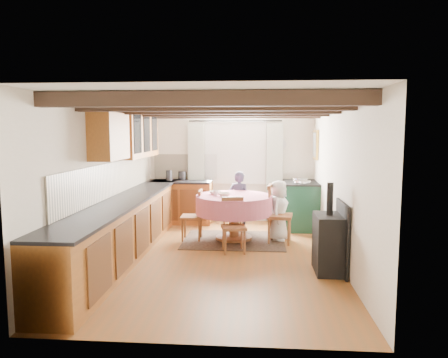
# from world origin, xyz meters

# --- Properties ---
(floor) EXTENTS (3.60, 5.50, 0.00)m
(floor) POSITION_xyz_m (0.00, 0.00, 0.00)
(floor) COLOR brown
(floor) RESTS_ON ground
(ceiling) EXTENTS (3.60, 5.50, 0.00)m
(ceiling) POSITION_xyz_m (0.00, 0.00, 2.40)
(ceiling) COLOR white
(ceiling) RESTS_ON ground
(wall_back) EXTENTS (3.60, 0.00, 2.40)m
(wall_back) POSITION_xyz_m (0.00, 2.75, 1.20)
(wall_back) COLOR silver
(wall_back) RESTS_ON ground
(wall_front) EXTENTS (3.60, 0.00, 2.40)m
(wall_front) POSITION_xyz_m (0.00, -2.75, 1.20)
(wall_front) COLOR silver
(wall_front) RESTS_ON ground
(wall_left) EXTENTS (0.00, 5.50, 2.40)m
(wall_left) POSITION_xyz_m (-1.80, 0.00, 1.20)
(wall_left) COLOR silver
(wall_left) RESTS_ON ground
(wall_right) EXTENTS (0.00, 5.50, 2.40)m
(wall_right) POSITION_xyz_m (1.80, 0.00, 1.20)
(wall_right) COLOR silver
(wall_right) RESTS_ON ground
(beam_a) EXTENTS (3.60, 0.16, 0.16)m
(beam_a) POSITION_xyz_m (0.00, -2.00, 2.31)
(beam_a) COLOR black
(beam_a) RESTS_ON ceiling
(beam_b) EXTENTS (3.60, 0.16, 0.16)m
(beam_b) POSITION_xyz_m (0.00, -1.00, 2.31)
(beam_b) COLOR black
(beam_b) RESTS_ON ceiling
(beam_c) EXTENTS (3.60, 0.16, 0.16)m
(beam_c) POSITION_xyz_m (0.00, 0.00, 2.31)
(beam_c) COLOR black
(beam_c) RESTS_ON ceiling
(beam_d) EXTENTS (3.60, 0.16, 0.16)m
(beam_d) POSITION_xyz_m (0.00, 1.00, 2.31)
(beam_d) COLOR black
(beam_d) RESTS_ON ceiling
(beam_e) EXTENTS (3.60, 0.16, 0.16)m
(beam_e) POSITION_xyz_m (0.00, 2.00, 2.31)
(beam_e) COLOR black
(beam_e) RESTS_ON ceiling
(splash_left) EXTENTS (0.02, 4.50, 0.55)m
(splash_left) POSITION_xyz_m (-1.78, 0.30, 1.20)
(splash_left) COLOR beige
(splash_left) RESTS_ON wall_left
(splash_back) EXTENTS (1.40, 0.02, 0.55)m
(splash_back) POSITION_xyz_m (-1.00, 2.73, 1.20)
(splash_back) COLOR beige
(splash_back) RESTS_ON wall_back
(base_cabinet_left) EXTENTS (0.60, 5.30, 0.88)m
(base_cabinet_left) POSITION_xyz_m (-1.50, 0.00, 0.44)
(base_cabinet_left) COLOR #9D591E
(base_cabinet_left) RESTS_ON floor
(base_cabinet_back) EXTENTS (1.30, 0.60, 0.88)m
(base_cabinet_back) POSITION_xyz_m (-1.05, 2.45, 0.44)
(base_cabinet_back) COLOR #9D591E
(base_cabinet_back) RESTS_ON floor
(worktop_left) EXTENTS (0.64, 5.30, 0.04)m
(worktop_left) POSITION_xyz_m (-1.48, 0.00, 0.90)
(worktop_left) COLOR black
(worktop_left) RESTS_ON base_cabinet_left
(worktop_back) EXTENTS (1.30, 0.64, 0.04)m
(worktop_back) POSITION_xyz_m (-1.05, 2.43, 0.90)
(worktop_back) COLOR black
(worktop_back) RESTS_ON base_cabinet_back
(wall_cabinet_glass) EXTENTS (0.34, 1.80, 0.90)m
(wall_cabinet_glass) POSITION_xyz_m (-1.63, 1.20, 1.95)
(wall_cabinet_glass) COLOR #9D591E
(wall_cabinet_glass) RESTS_ON wall_left
(wall_cabinet_solid) EXTENTS (0.34, 0.90, 0.70)m
(wall_cabinet_solid) POSITION_xyz_m (-1.63, -0.30, 1.90)
(wall_cabinet_solid) COLOR #9D591E
(wall_cabinet_solid) RESTS_ON wall_left
(window_frame) EXTENTS (1.34, 0.03, 1.54)m
(window_frame) POSITION_xyz_m (0.10, 2.73, 1.60)
(window_frame) COLOR white
(window_frame) RESTS_ON wall_back
(window_pane) EXTENTS (1.20, 0.01, 1.40)m
(window_pane) POSITION_xyz_m (0.10, 2.74, 1.60)
(window_pane) COLOR white
(window_pane) RESTS_ON wall_back
(curtain_left) EXTENTS (0.35, 0.10, 2.10)m
(curtain_left) POSITION_xyz_m (-0.75, 2.65, 1.10)
(curtain_left) COLOR silver
(curtain_left) RESTS_ON wall_back
(curtain_right) EXTENTS (0.35, 0.10, 2.10)m
(curtain_right) POSITION_xyz_m (0.95, 2.65, 1.10)
(curtain_right) COLOR silver
(curtain_right) RESTS_ON wall_back
(curtain_rod) EXTENTS (2.00, 0.03, 0.03)m
(curtain_rod) POSITION_xyz_m (0.10, 2.65, 2.20)
(curtain_rod) COLOR black
(curtain_rod) RESTS_ON wall_back
(wall_picture) EXTENTS (0.04, 0.50, 0.60)m
(wall_picture) POSITION_xyz_m (1.77, 2.30, 1.70)
(wall_picture) COLOR gold
(wall_picture) RESTS_ON wall_right
(wall_plate) EXTENTS (0.30, 0.02, 0.30)m
(wall_plate) POSITION_xyz_m (1.05, 2.72, 1.70)
(wall_plate) COLOR silver
(wall_plate) RESTS_ON wall_back
(rug) EXTENTS (1.81, 1.41, 0.01)m
(rug) POSITION_xyz_m (0.16, 1.03, 0.01)
(rug) COLOR black
(rug) RESTS_ON floor
(dining_table) EXTENTS (1.38, 1.38, 0.83)m
(dining_table) POSITION_xyz_m (0.16, 1.03, 0.41)
(dining_table) COLOR #BC6888
(dining_table) RESTS_ON floor
(chair_near) EXTENTS (0.46, 0.47, 0.90)m
(chair_near) POSITION_xyz_m (0.20, 0.28, 0.45)
(chair_near) COLOR brown
(chair_near) RESTS_ON floor
(chair_left) EXTENTS (0.43, 0.41, 0.92)m
(chair_left) POSITION_xyz_m (-0.61, 1.01, 0.46)
(chair_left) COLOR brown
(chair_left) RESTS_ON floor
(chair_right) EXTENTS (0.52, 0.50, 1.04)m
(chair_right) POSITION_xyz_m (0.98, 0.94, 0.52)
(chair_right) COLOR brown
(chair_right) RESTS_ON floor
(aga_range) EXTENTS (0.68, 1.06, 0.97)m
(aga_range) POSITION_xyz_m (1.47, 2.15, 0.49)
(aga_range) COLOR #163B29
(aga_range) RESTS_ON floor
(cast_iron_stove) EXTENTS (0.38, 0.63, 1.27)m
(cast_iron_stove) POSITION_xyz_m (1.58, -0.58, 0.63)
(cast_iron_stove) COLOR black
(cast_iron_stove) RESTS_ON floor
(child_far) EXTENTS (0.50, 0.40, 1.19)m
(child_far) POSITION_xyz_m (0.23, 1.80, 0.60)
(child_far) COLOR #36354E
(child_far) RESTS_ON floor
(child_right) EXTENTS (0.50, 0.62, 1.10)m
(child_right) POSITION_xyz_m (0.97, 1.12, 0.55)
(child_right) COLOR silver
(child_right) RESTS_ON floor
(bowl_a) EXTENTS (0.31, 0.31, 0.05)m
(bowl_a) POSITION_xyz_m (-0.19, 1.15, 0.86)
(bowl_a) COLOR silver
(bowl_a) RESTS_ON dining_table
(bowl_b) EXTENTS (0.27, 0.27, 0.06)m
(bowl_b) POSITION_xyz_m (-0.00, 0.89, 0.86)
(bowl_b) COLOR silver
(bowl_b) RESTS_ON dining_table
(cup) EXTENTS (0.14, 0.14, 0.09)m
(cup) POSITION_xyz_m (-0.16, 0.96, 0.88)
(cup) COLOR silver
(cup) RESTS_ON dining_table
(canister_tall) EXTENTS (0.13, 0.13, 0.23)m
(canister_tall) POSITION_xyz_m (-1.30, 2.39, 1.03)
(canister_tall) COLOR #262628
(canister_tall) RESTS_ON worktop_back
(canister_wide) EXTENTS (0.17, 0.17, 0.19)m
(canister_wide) POSITION_xyz_m (-1.05, 2.57, 1.01)
(canister_wide) COLOR #262628
(canister_wide) RESTS_ON worktop_back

